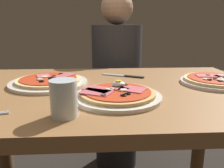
# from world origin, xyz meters

# --- Properties ---
(dining_table) EXTENTS (1.18, 0.74, 0.76)m
(dining_table) POSITION_xyz_m (0.00, 0.00, 0.63)
(dining_table) COLOR olive
(dining_table) RESTS_ON ground
(pizza_foreground) EXTENTS (0.27, 0.27, 0.05)m
(pizza_foreground) POSITION_xyz_m (0.03, -0.13, 0.77)
(pizza_foreground) COLOR silver
(pizza_foreground) RESTS_ON dining_table
(pizza_across_left) EXTENTS (0.30, 0.30, 0.03)m
(pizza_across_left) POSITION_xyz_m (-0.22, 0.06, 0.77)
(pizza_across_left) COLOR silver
(pizza_across_left) RESTS_ON dining_table
(pizza_across_right) EXTENTS (0.26, 0.26, 0.03)m
(pizza_across_right) POSITION_xyz_m (0.43, 0.03, 0.77)
(pizza_across_right) COLOR white
(pizza_across_right) RESTS_ON dining_table
(water_glass_far) EXTENTS (0.07, 0.07, 0.09)m
(water_glass_far) POSITION_xyz_m (-0.11, -0.26, 0.80)
(water_glass_far) COLOR silver
(water_glass_far) RESTS_ON dining_table
(knife) EXTENTS (0.18, 0.10, 0.01)m
(knife) POSITION_xyz_m (0.10, 0.18, 0.76)
(knife) COLOR silver
(knife) RESTS_ON dining_table
(diner_person) EXTENTS (0.32, 0.32, 1.18)m
(diner_person) POSITION_xyz_m (0.09, 0.67, 0.56)
(diner_person) COLOR black
(diner_person) RESTS_ON ground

